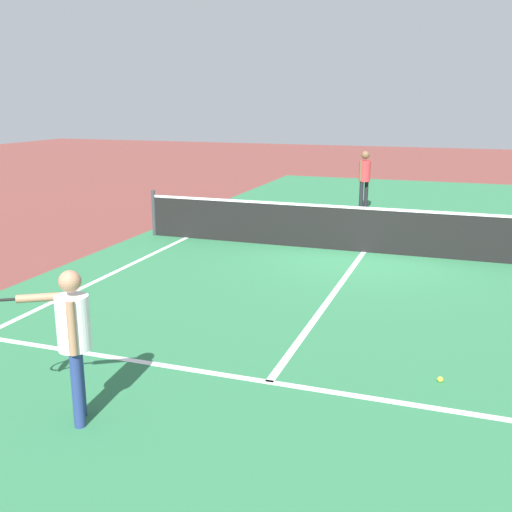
% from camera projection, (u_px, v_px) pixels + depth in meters
% --- Properties ---
extents(ground_plane, '(60.00, 60.00, 0.00)m').
position_uv_depth(ground_plane, '(364.00, 252.00, 12.69)').
color(ground_plane, brown).
extents(court_surface_inbounds, '(10.62, 24.40, 0.00)m').
position_uv_depth(court_surface_inbounds, '(364.00, 252.00, 12.69)').
color(court_surface_inbounds, '#2D7247').
rests_on(court_surface_inbounds, ground_plane).
extents(line_sideline_left, '(0.10, 11.89, 0.01)m').
position_uv_depth(line_sideline_left, '(5.00, 325.00, 8.58)').
color(line_sideline_left, white).
rests_on(line_sideline_left, ground_plane).
extents(line_service_near, '(8.22, 0.10, 0.01)m').
position_uv_depth(line_service_near, '(269.00, 382.00, 6.85)').
color(line_service_near, white).
rests_on(line_service_near, ground_plane).
extents(line_center_service, '(0.10, 6.40, 0.01)m').
position_uv_depth(line_center_service, '(330.00, 297.00, 9.77)').
color(line_center_service, white).
rests_on(line_center_service, ground_plane).
extents(net, '(9.98, 0.09, 1.07)m').
position_uv_depth(net, '(365.00, 229.00, 12.57)').
color(net, '#33383D').
rests_on(net, ground_plane).
extents(player_near, '(1.12, 0.60, 1.56)m').
position_uv_depth(player_near, '(71.00, 330.00, 5.79)').
color(player_near, navy).
rests_on(player_near, ground_plane).
extents(player_far, '(0.32, 0.37, 1.71)m').
position_uv_depth(player_far, '(365.00, 174.00, 17.20)').
color(player_far, black).
rests_on(player_far, ground_plane).
extents(tennis_ball_mid_court, '(0.07, 0.07, 0.07)m').
position_uv_depth(tennis_ball_mid_court, '(440.00, 379.00, 6.85)').
color(tennis_ball_mid_court, '#CCE033').
rests_on(tennis_ball_mid_court, ground_plane).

